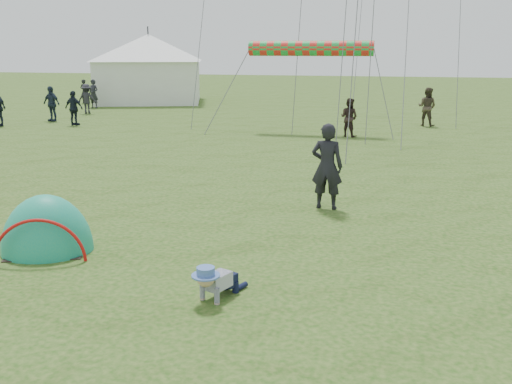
% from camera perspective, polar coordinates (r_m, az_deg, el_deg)
% --- Properties ---
extents(ground, '(140.00, 140.00, 0.00)m').
position_cam_1_polar(ground, '(9.10, -7.93, -9.01)').
color(ground, '#18440D').
extents(crawling_toddler, '(0.76, 0.89, 0.57)m').
position_cam_1_polar(crawling_toddler, '(8.40, -4.08, -8.82)').
color(crawling_toddler, black).
rests_on(crawling_toddler, ground).
extents(popup_tent, '(1.97, 1.80, 2.09)m').
position_cam_1_polar(popup_tent, '(11.04, -20.05, -5.55)').
color(popup_tent, '#109682').
rests_on(popup_tent, ground).
extents(standing_adult, '(0.74, 0.51, 1.96)m').
position_cam_1_polar(standing_adult, '(12.95, 7.11, 2.56)').
color(standing_adult, black).
rests_on(standing_adult, ground).
extents(event_marquee, '(8.84, 8.84, 4.82)m').
position_cam_1_polar(event_marquee, '(40.16, -10.61, 12.29)').
color(event_marquee, white).
rests_on(event_marquee, ground).
extents(crowd_person_0, '(0.69, 0.50, 1.74)m').
position_cam_1_polar(crowd_person_0, '(36.57, -15.94, 9.42)').
color(crowd_person_0, '#23242B').
rests_on(crowd_person_0, ground).
extents(crowd_person_1, '(0.95, 0.87, 1.58)m').
position_cam_1_polar(crowd_person_1, '(24.00, 9.29, 7.36)').
color(crowd_person_1, '#2D1F1E').
rests_on(crowd_person_1, ground).
extents(crowd_person_2, '(1.00, 0.51, 1.63)m').
position_cam_1_polar(crowd_person_2, '(28.56, -17.74, 7.99)').
color(crowd_person_2, black).
rests_on(crowd_person_2, ground).
extents(crowd_person_8, '(1.09, 0.66, 1.75)m').
position_cam_1_polar(crowd_person_8, '(30.60, -19.78, 8.31)').
color(crowd_person_8, '#233044').
rests_on(crowd_person_8, ground).
extents(crowd_person_9, '(1.16, 0.81, 1.64)m').
position_cam_1_polar(crowd_person_9, '(33.62, -16.55, 8.92)').
color(crowd_person_9, '#26252C').
rests_on(crowd_person_9, ground).
extents(crowd_person_11, '(1.07, 1.63, 1.68)m').
position_cam_1_polar(crowd_person_11, '(43.93, -6.97, 10.52)').
color(crowd_person_11, black).
rests_on(crowd_person_11, ground).
extents(crowd_person_12, '(0.59, 0.40, 1.58)m').
position_cam_1_polar(crowd_person_12, '(40.04, -16.78, 9.61)').
color(crowd_person_12, black).
rests_on(crowd_person_12, ground).
extents(crowd_person_13, '(1.07, 0.97, 1.79)m').
position_cam_1_polar(crowd_person_13, '(28.19, 16.73, 8.16)').
color(crowd_person_13, '#44392D').
rests_on(crowd_person_13, ground).
extents(rainbow_tube_kite, '(5.32, 0.64, 0.64)m').
position_cam_1_polar(rainbow_tube_kite, '(25.13, 5.46, 14.11)').
color(rainbow_tube_kite, red).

